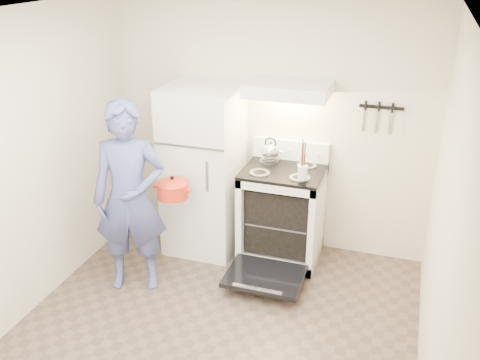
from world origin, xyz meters
name	(u,v)px	position (x,y,z in m)	size (l,w,h in m)	color
floor	(206,344)	(0.00, 0.00, 0.00)	(3.60, 3.60, 0.00)	brown
back_wall	(270,127)	(0.00, 1.80, 1.25)	(3.20, 0.02, 2.50)	beige
refrigerator	(204,170)	(-0.58, 1.45, 0.85)	(0.70, 0.70, 1.70)	silver
stove_body	(282,215)	(0.23, 1.48, 0.46)	(0.76, 0.65, 0.92)	silver
cooktop	(284,171)	(0.23, 1.48, 0.94)	(0.76, 0.65, 0.03)	black
backsplash	(291,150)	(0.23, 1.76, 1.05)	(0.76, 0.07, 0.20)	silver
oven_door	(265,276)	(0.23, 0.88, 0.12)	(0.70, 0.54, 0.04)	black
oven_rack	(282,217)	(0.23, 1.48, 0.44)	(0.60, 0.52, 0.01)	gray
range_hood	(288,89)	(0.23, 1.55, 1.71)	(0.76, 0.50, 0.12)	silver
knife_strip	(381,107)	(1.05, 1.79, 1.55)	(0.40, 0.02, 0.03)	black
pizza_stone	(281,214)	(0.21, 1.51, 0.45)	(0.32, 0.32, 0.02)	#89644A
tea_kettle	(270,150)	(0.06, 1.61, 1.08)	(0.21, 0.18, 0.26)	#BABABE
utensil_jar	(303,173)	(0.46, 1.23, 1.05)	(0.09, 0.09, 0.13)	silver
person	(130,199)	(-0.92, 0.58, 0.88)	(0.64, 0.42, 1.75)	navy
dutch_oven	(173,190)	(-0.63, 0.83, 0.89)	(0.36, 0.29, 0.23)	red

